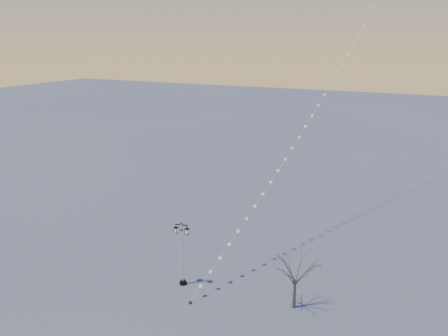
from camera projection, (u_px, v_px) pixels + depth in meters
The scene contains 4 objects.
ground at pixel (201, 300), 33.81m from camera, with size 300.00×300.00×0.00m, color #565757.
street_lamp at pixel (182, 251), 35.21m from camera, with size 1.41×0.66×5.60m.
bare_tree at pixel (296, 272), 32.09m from camera, with size 2.65×2.65×4.39m.
kite_train at pixel (337, 54), 45.16m from camera, with size 11.77×45.00×36.52m.
Camera 1 is at (14.23, -25.80, 19.67)m, focal length 34.58 mm.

